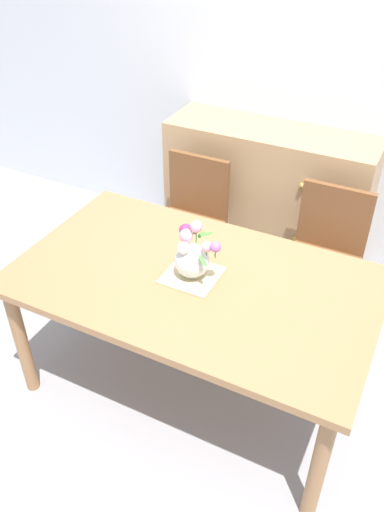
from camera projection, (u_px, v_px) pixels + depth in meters
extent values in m
plane|color=#939399|center=(194.00, 382.00, 2.96)|extent=(12.00, 12.00, 0.00)
cube|color=silver|center=(308.00, 58.00, 3.28)|extent=(7.00, 0.10, 2.80)
cube|color=#9E7047|center=(194.00, 281.00, 2.52)|extent=(1.75, 1.03, 0.04)
cylinder|color=#9E7047|center=(21.00, 341.00, 2.72)|extent=(0.07, 0.07, 0.72)
cylinder|color=#9E7047|center=(319.00, 466.00, 2.14)|extent=(0.07, 0.07, 0.72)
cylinder|color=#9E7047|center=(114.00, 254.00, 3.35)|extent=(0.07, 0.07, 0.72)
cylinder|color=#9E7047|center=(364.00, 333.00, 2.77)|extent=(0.07, 0.07, 0.72)
cube|color=brown|center=(186.00, 228.00, 3.41)|extent=(0.42, 0.42, 0.04)
cylinder|color=brown|center=(198.00, 280.00, 3.36)|extent=(0.04, 0.04, 0.44)
cylinder|color=brown|center=(150.00, 265.00, 3.49)|extent=(0.04, 0.04, 0.44)
cylinder|color=brown|center=(221.00, 251.00, 3.61)|extent=(0.04, 0.04, 0.44)
cylinder|color=brown|center=(175.00, 238.00, 3.75)|extent=(0.04, 0.04, 0.44)
cube|color=brown|center=(199.00, 185.00, 3.41)|extent=(0.42, 0.04, 0.42)
cube|color=brown|center=(320.00, 266.00, 3.08)|extent=(0.42, 0.42, 0.04)
cylinder|color=brown|center=(336.00, 324.00, 3.03)|extent=(0.04, 0.04, 0.44)
cylinder|color=brown|center=(277.00, 305.00, 3.16)|extent=(0.04, 0.04, 0.44)
cylinder|color=brown|center=(350.00, 288.00, 3.29)|extent=(0.04, 0.04, 0.44)
cylinder|color=brown|center=(295.00, 272.00, 3.42)|extent=(0.04, 0.04, 0.44)
cube|color=brown|center=(335.00, 218.00, 3.09)|extent=(0.42, 0.04, 0.42)
cube|color=tan|center=(266.00, 197.00, 3.66)|extent=(1.40, 0.44, 1.00)
sphere|color=#B7933D|center=(214.00, 166.00, 3.43)|extent=(0.04, 0.04, 0.04)
sphere|color=#B7933D|center=(302.00, 186.00, 3.21)|extent=(0.04, 0.04, 0.04)
sphere|color=#B7933D|center=(213.00, 217.00, 3.67)|extent=(0.04, 0.04, 0.04)
sphere|color=#B7933D|center=(295.00, 239.00, 3.45)|extent=(0.04, 0.04, 0.04)
cube|color=#CCB789|center=(192.00, 275.00, 2.51)|extent=(0.26, 0.26, 0.01)
sphere|color=silver|center=(192.00, 261.00, 2.46)|extent=(0.17, 0.17, 0.17)
sphere|color=#B266C6|center=(216.00, 247.00, 2.34)|extent=(0.05, 0.05, 0.05)
cylinder|color=#478438|center=(215.00, 252.00, 2.36)|extent=(0.01, 0.01, 0.06)
sphere|color=#EA9EBC|center=(186.00, 236.00, 2.43)|extent=(0.07, 0.07, 0.07)
cylinder|color=#478438|center=(186.00, 240.00, 2.45)|extent=(0.01, 0.01, 0.05)
sphere|color=#EA9EBC|center=(207.00, 247.00, 2.36)|extent=(0.05, 0.05, 0.05)
cylinder|color=#478438|center=(206.00, 251.00, 2.38)|extent=(0.01, 0.01, 0.05)
sphere|color=#D12D66|center=(186.00, 230.00, 2.46)|extent=(0.06, 0.06, 0.06)
cylinder|color=#478438|center=(186.00, 235.00, 2.48)|extent=(0.01, 0.01, 0.05)
sphere|color=#EA9EBC|center=(196.00, 226.00, 2.41)|extent=(0.06, 0.06, 0.06)
cylinder|color=#478438|center=(196.00, 235.00, 2.44)|extent=(0.01, 0.01, 0.10)
sphere|color=white|center=(183.00, 248.00, 2.38)|extent=(0.06, 0.06, 0.06)
cylinder|color=#478438|center=(183.00, 251.00, 2.39)|extent=(0.01, 0.01, 0.03)
ellipsoid|color=#478438|center=(196.00, 233.00, 2.46)|extent=(0.04, 0.07, 0.03)
ellipsoid|color=#478438|center=(201.00, 234.00, 2.49)|extent=(0.03, 0.07, 0.01)
ellipsoid|color=#478438|center=(208.00, 234.00, 2.46)|extent=(0.05, 0.07, 0.02)
ellipsoid|color=#478438|center=(203.00, 260.00, 2.34)|extent=(0.07, 0.06, 0.03)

